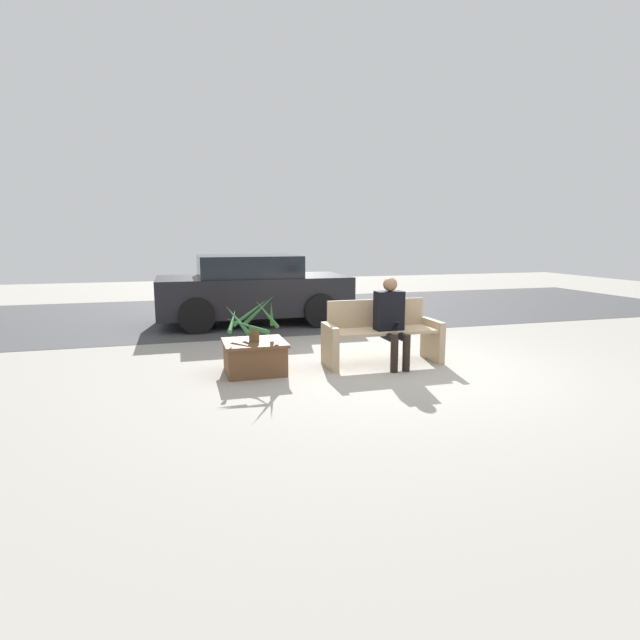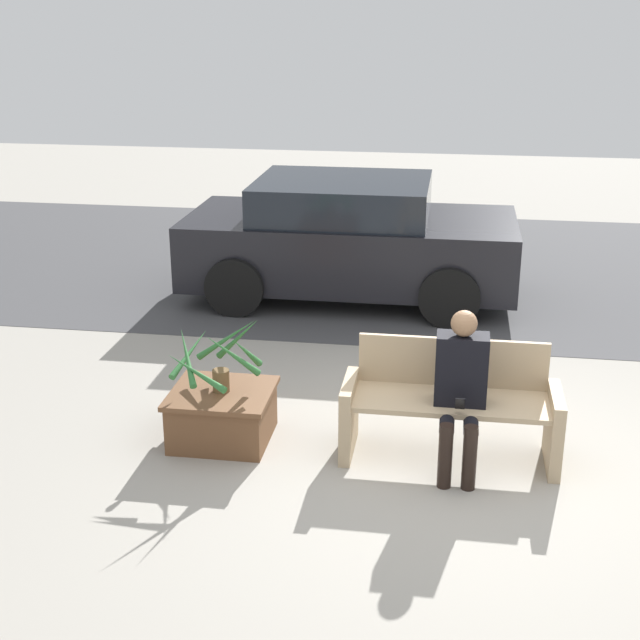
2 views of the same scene
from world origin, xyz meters
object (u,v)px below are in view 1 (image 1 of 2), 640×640
(planter_box, at_px, (255,356))
(parked_car, at_px, (252,289))
(person_seated, at_px, (391,317))
(bench, at_px, (381,334))
(potted_plant, at_px, (253,320))

(planter_box, height_order, parked_car, parked_car)
(person_seated, xyz_separation_m, parked_car, (-1.33, 4.02, 0.02))
(bench, xyz_separation_m, parked_car, (-1.26, 3.84, 0.28))
(bench, bearing_deg, planter_box, -179.46)
(person_seated, bearing_deg, parked_car, 108.25)
(planter_box, distance_m, potted_plant, 0.48)
(bench, height_order, planter_box, bench)
(bench, bearing_deg, person_seated, -70.76)
(person_seated, relative_size, planter_box, 1.53)
(bench, distance_m, potted_plant, 1.85)
(bench, xyz_separation_m, person_seated, (0.06, -0.18, 0.26))
(planter_box, bearing_deg, person_seated, -5.13)
(person_seated, bearing_deg, potted_plant, 175.18)
(parked_car, bearing_deg, planter_box, -98.03)
(person_seated, height_order, potted_plant, person_seated)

